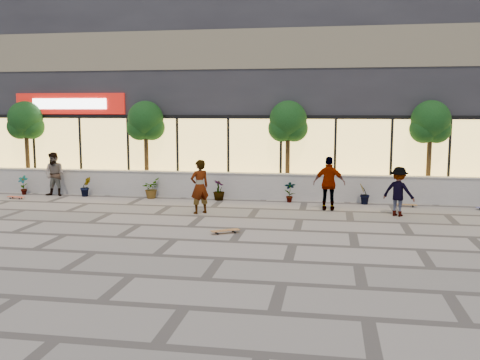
% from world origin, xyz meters
% --- Properties ---
extents(ground, '(80.00, 80.00, 0.00)m').
position_xyz_m(ground, '(0.00, 0.00, 0.00)').
color(ground, '#9F948A').
rests_on(ground, ground).
extents(planter_wall, '(22.00, 0.42, 1.04)m').
position_xyz_m(planter_wall, '(0.00, 7.00, 0.52)').
color(planter_wall, silver).
rests_on(planter_wall, ground).
extents(retail_building, '(24.00, 9.17, 8.50)m').
position_xyz_m(retail_building, '(-0.00, 12.49, 4.25)').
color(retail_building, '#28272C').
rests_on(retail_building, ground).
extents(shrub_a, '(0.43, 0.29, 0.81)m').
position_xyz_m(shrub_a, '(-8.50, 6.45, 0.41)').
color(shrub_a, black).
rests_on(shrub_a, ground).
extents(shrub_b, '(0.57, 0.57, 0.81)m').
position_xyz_m(shrub_b, '(-5.70, 6.45, 0.41)').
color(shrub_b, black).
rests_on(shrub_b, ground).
extents(shrub_c, '(0.68, 0.77, 0.81)m').
position_xyz_m(shrub_c, '(-2.90, 6.45, 0.41)').
color(shrub_c, black).
rests_on(shrub_c, ground).
extents(shrub_d, '(0.64, 0.64, 0.81)m').
position_xyz_m(shrub_d, '(-0.10, 6.45, 0.41)').
color(shrub_d, black).
rests_on(shrub_d, ground).
extents(shrub_e, '(0.46, 0.35, 0.81)m').
position_xyz_m(shrub_e, '(2.70, 6.45, 0.41)').
color(shrub_e, black).
rests_on(shrub_e, ground).
extents(shrub_f, '(0.55, 0.57, 0.81)m').
position_xyz_m(shrub_f, '(5.50, 6.45, 0.41)').
color(shrub_f, black).
rests_on(shrub_f, ground).
extents(tree_west, '(1.60, 1.50, 3.92)m').
position_xyz_m(tree_west, '(-9.00, 7.70, 2.99)').
color(tree_west, '#3F2F16').
rests_on(tree_west, ground).
extents(tree_midwest, '(1.60, 1.50, 3.92)m').
position_xyz_m(tree_midwest, '(-3.50, 7.70, 2.99)').
color(tree_midwest, '#3F2F16').
rests_on(tree_midwest, ground).
extents(tree_mideast, '(1.60, 1.50, 3.92)m').
position_xyz_m(tree_mideast, '(2.50, 7.70, 2.99)').
color(tree_mideast, '#3F2F16').
rests_on(tree_mideast, ground).
extents(tree_east, '(1.60, 1.50, 3.92)m').
position_xyz_m(tree_east, '(8.00, 7.70, 2.99)').
color(tree_east, '#3F2F16').
rests_on(tree_east, ground).
extents(skater_center, '(0.81, 0.78, 1.87)m').
position_xyz_m(skater_center, '(-0.20, 3.71, 0.93)').
color(skater_center, silver).
rests_on(skater_center, ground).
extents(skater_left, '(0.89, 0.69, 1.81)m').
position_xyz_m(skater_left, '(-6.97, 6.30, 0.91)').
color(skater_left, tan).
rests_on(skater_left, ground).
extents(skater_right_near, '(1.15, 0.53, 1.92)m').
position_xyz_m(skater_right_near, '(4.19, 5.05, 0.96)').
color(skater_right_near, white).
rests_on(skater_right_near, ground).
extents(skater_right_far, '(1.24, 1.04, 1.66)m').
position_xyz_m(skater_right_far, '(6.50, 4.41, 0.83)').
color(skater_right_far, '#A03A1D').
rests_on(skater_right_far, ground).
extents(skateboard_center, '(0.84, 0.63, 0.10)m').
position_xyz_m(skateboard_center, '(1.25, 0.93, 0.09)').
color(skateboard_center, '#996132').
rests_on(skateboard_center, ground).
extents(skateboard_left, '(0.77, 0.32, 0.09)m').
position_xyz_m(skateboard_left, '(-8.21, 5.41, 0.08)').
color(skateboard_left, '#D24327').
rests_on(skateboard_left, ground).
extents(skateboard_right_near, '(0.81, 0.26, 0.10)m').
position_xyz_m(skateboard_right_near, '(7.00, 6.20, 0.08)').
color(skateboard_right_near, olive).
rests_on(skateboard_right_near, ground).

